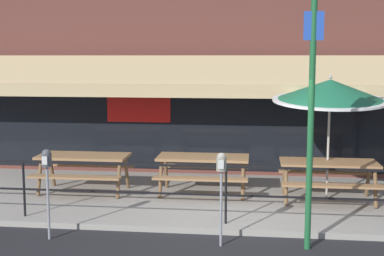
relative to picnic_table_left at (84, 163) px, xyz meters
The scene contains 11 objects.
ground_plane 3.65m from the picnic_table_left, 34.27° to the right, with size 120.00×120.00×0.00m, color #232326.
patio_deck 3.03m from the picnic_table_left, ahead, with size 15.00×4.00×0.10m, color #9E998E.
restaurant_building 4.67m from the picnic_table_left, 36.73° to the left, with size 15.00×1.60×7.19m.
patio_railing 3.42m from the picnic_table_left, 30.11° to the right, with size 13.84×0.04×0.97m.
picnic_table_left is the anchor object (origin of this frame).
picnic_table_centre 2.40m from the picnic_table_left, ahead, with size 1.80×1.42×0.76m.
picnic_table_right 4.80m from the picnic_table_left, ahead, with size 1.80×1.42×0.76m.
patio_umbrella_right 5.02m from the picnic_table_left, ahead, with size 2.14×2.14×2.39m.
parking_meter_near 2.57m from the picnic_table_left, 84.16° to the right, with size 0.15×0.16×1.42m.
parking_meter_far 3.88m from the picnic_table_left, 40.51° to the right, with size 0.15×0.16×1.42m.
street_sign_pole 5.14m from the picnic_table_left, 30.38° to the right, with size 0.28×0.09×4.51m.
Camera 1 is at (0.46, -8.20, 2.82)m, focal length 50.00 mm.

